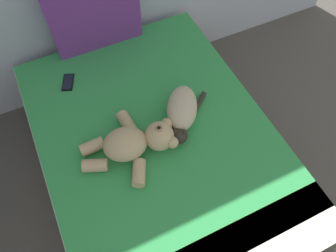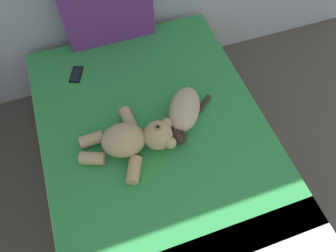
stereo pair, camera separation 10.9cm
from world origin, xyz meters
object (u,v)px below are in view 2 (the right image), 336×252
(bed, at_px, (158,154))
(cat, at_px, (184,112))
(cell_phone, at_px, (76,74))
(teddy_bear, at_px, (134,139))
(patterned_cushion, at_px, (108,9))

(bed, distance_m, cat, 0.41)
(bed, xyz_separation_m, cat, (0.20, 0.05, 0.35))
(cat, bearing_deg, bed, -165.77)
(cell_phone, bearing_deg, bed, -59.23)
(teddy_bear, bearing_deg, bed, 15.08)
(patterned_cushion, distance_m, cell_phone, 0.51)
(bed, relative_size, patterned_cushion, 3.12)
(teddy_bear, relative_size, cell_phone, 3.61)
(bed, relative_size, cat, 4.88)
(teddy_bear, distance_m, cell_phone, 0.73)
(patterned_cushion, relative_size, cell_phone, 3.88)
(bed, height_order, cat, cat)
(teddy_bear, bearing_deg, cat, 14.59)
(teddy_bear, xyz_separation_m, cell_phone, (-0.23, 0.69, -0.08))
(teddy_bear, bearing_deg, patterned_cushion, 83.83)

